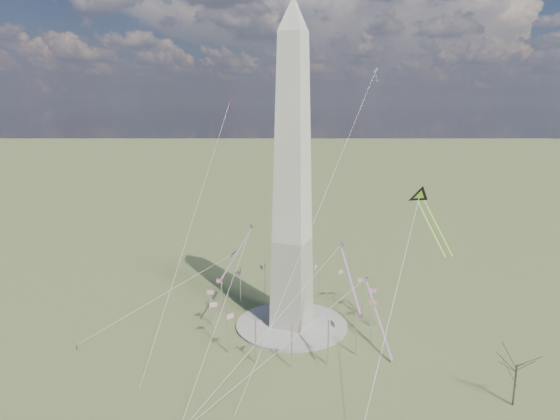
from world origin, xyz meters
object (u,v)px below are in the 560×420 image
at_px(tree_near, 517,362).
at_px(kite_delta_black, 421,199).
at_px(washington_monument, 292,180).
at_px(person_west, 77,347).

xyz_separation_m(tree_near, kite_delta_black, (-27.94, 27.84, 31.90)).
xyz_separation_m(washington_monument, kite_delta_black, (37.13, 9.28, -4.80)).
relative_size(tree_near, kite_delta_black, 0.84).
relative_size(person_west, kite_delta_black, 0.08).
distance_m(washington_monument, tree_near, 76.98).
distance_m(tree_near, kite_delta_black, 50.73).
bearing_deg(washington_monument, person_west, -142.00).
height_order(washington_monument, tree_near, washington_monument).
height_order(washington_monument, kite_delta_black, washington_monument).
xyz_separation_m(person_west, kite_delta_black, (88.62, 49.51, 42.36)).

